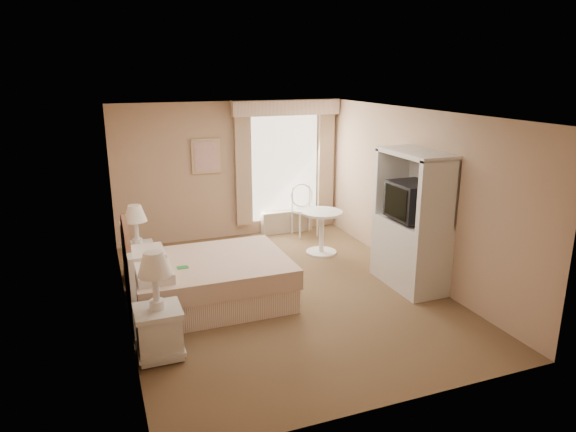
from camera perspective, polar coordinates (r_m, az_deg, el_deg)
name	(u,v)px	position (r m, az deg, el deg)	size (l,w,h in m)	color
room	(283,207)	(6.92, -0.61, 1.03)	(4.21, 5.51, 2.51)	brown
window	(286,163)	(9.69, -0.22, 5.90)	(2.05, 0.22, 2.51)	white
framed_art	(206,156)	(9.30, -9.09, 6.58)	(0.52, 0.04, 0.62)	tan
bed	(202,279)	(6.98, -9.49, -6.97)	(2.09, 1.59, 1.41)	tan
nightstand_near	(158,319)	(5.79, -14.23, -11.02)	(0.49, 0.49, 1.20)	silver
nightstand_far	(138,252)	(7.96, -16.31, -3.85)	(0.46, 0.46, 1.12)	silver
round_table	(322,225)	(8.71, 3.77, -1.04)	(0.70, 0.70, 0.74)	white
cafe_chair	(303,205)	(9.69, 1.72, 1.18)	(0.49, 0.49, 0.97)	white
armoire	(411,231)	(7.52, 13.55, -1.66)	(0.59, 1.18, 1.97)	silver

